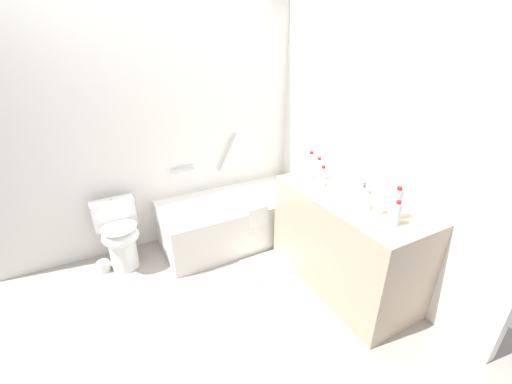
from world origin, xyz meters
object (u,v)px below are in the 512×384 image
sink_faucet (363,187)px  water_bottle_0 (396,204)px  water_bottle_1 (318,169)px  drinking_glass_2 (366,203)px  drinking_glass_1 (310,174)px  sink_basin (346,193)px  bathtub (235,218)px  toilet (120,235)px  bath_mat (275,263)px  toilet_paper_roll (104,266)px  drinking_glass_0 (378,208)px  water_bottle_3 (311,164)px  water_bottle_4 (396,214)px  water_bottle_2 (323,177)px

sink_faucet → water_bottle_0: 0.48m
water_bottle_1 → drinking_glass_2: bearing=-92.8°
sink_faucet → drinking_glass_1: 0.50m
sink_basin → bathtub: bearing=116.0°
toilet → bath_mat: toilet is taller
bath_mat → toilet_paper_roll: 1.69m
sink_faucet → water_bottle_1: water_bottle_1 is taller
sink_basin → drinking_glass_0: size_ratio=3.79×
drinking_glass_0 → bath_mat: (-0.38, 0.80, -0.92)m
bath_mat → water_bottle_3: bearing=9.3°
bath_mat → water_bottle_0: bearing=-65.8°
water_bottle_4 → drinking_glass_0: 0.18m
toilet → toilet_paper_roll: 0.36m
bathtub → water_bottle_2: (0.49, -0.83, 0.70)m
water_bottle_0 → drinking_glass_0: size_ratio=2.83×
drinking_glass_2 → water_bottle_2: bearing=93.0°
water_bottle_4 → sink_basin: bearing=87.7°
water_bottle_1 → water_bottle_4: size_ratio=1.17×
water_bottle_3 → drinking_glass_0: bearing=-92.0°
water_bottle_4 → drinking_glass_0: water_bottle_4 is taller
water_bottle_0 → drinking_glass_0: bearing=106.9°
drinking_glass_2 → bath_mat: size_ratio=0.15×
water_bottle_1 → water_bottle_3: size_ratio=0.96×
water_bottle_0 → water_bottle_1: size_ratio=1.15×
sink_faucet → drinking_glass_1: size_ratio=1.60×
drinking_glass_1 → water_bottle_3: bearing=53.4°
drinking_glass_1 → drinking_glass_2: drinking_glass_1 is taller
bath_mat → toilet_paper_roll: toilet_paper_roll is taller
drinking_glass_1 → toilet_paper_roll: 2.19m
toilet → water_bottle_2: size_ratio=3.53×
water_bottle_4 → bathtub: bearing=107.7°
water_bottle_3 → drinking_glass_1: bearing=-126.6°
toilet → water_bottle_2: 1.99m
sink_faucet → toilet: bearing=148.4°
toilet → water_bottle_0: 2.47m
sink_faucet → toilet_paper_roll: bearing=151.0°
water_bottle_2 → bath_mat: water_bottle_2 is taller
drinking_glass_2 → toilet_paper_roll: size_ratio=0.84×
water_bottle_4 → drinking_glass_0: bearing=80.6°
toilet → water_bottle_1: size_ratio=3.09×
drinking_glass_2 → drinking_glass_0: bearing=-73.7°
water_bottle_4 → drinking_glass_2: bearing=89.6°
sink_faucet → sink_basin: bearing=-180.0°
toilet_paper_roll → bathtub: bearing=-3.2°
sink_faucet → drinking_glass_1: drinking_glass_1 is taller
sink_basin → water_bottle_2: size_ratio=1.76×
bath_mat → drinking_glass_2: bearing=-63.7°
water_bottle_1 → drinking_glass_0: bearing=-90.3°
water_bottle_4 → drinking_glass_2: (0.00, 0.27, -0.04)m
bathtub → drinking_glass_0: 1.65m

